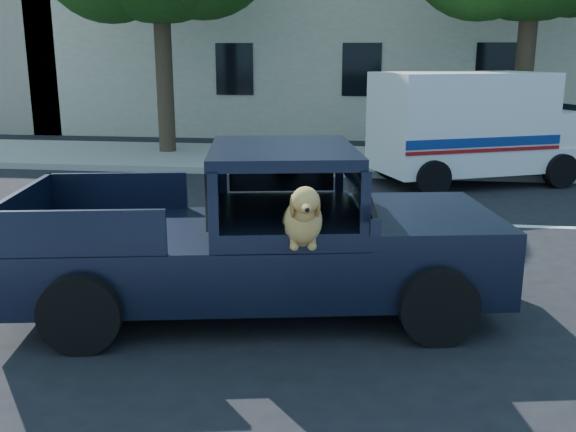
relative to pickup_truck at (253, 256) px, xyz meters
name	(u,v)px	position (x,y,z in m)	size (l,w,h in m)	color
ground	(238,290)	(-0.29, 0.51, -0.59)	(120.00, 120.00, 0.00)	black
far_sidewalk	(315,159)	(-0.29, 9.71, -0.52)	(60.00, 4.00, 0.15)	gray
lane_stripes	(403,222)	(1.71, 3.91, -0.59)	(21.60, 0.14, 0.01)	silver
pickup_truck	(253,256)	(0.00, 0.00, 0.00)	(5.17, 2.90, 1.75)	black
mail_truck	(472,136)	(3.22, 7.47, 0.42)	(4.62, 3.50, 2.31)	silver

